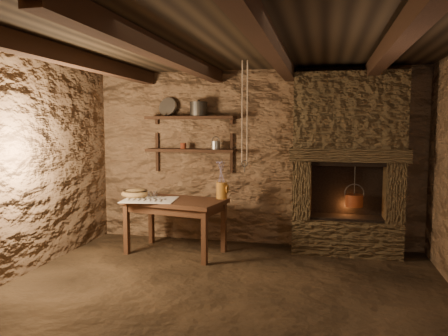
% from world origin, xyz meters
% --- Properties ---
extents(floor, '(4.50, 4.50, 0.00)m').
position_xyz_m(floor, '(0.00, 0.00, 0.00)').
color(floor, black).
rests_on(floor, ground).
extents(back_wall, '(4.50, 0.04, 2.40)m').
position_xyz_m(back_wall, '(0.00, 2.00, 1.20)').
color(back_wall, '#4B3323').
rests_on(back_wall, floor).
extents(front_wall, '(4.50, 0.04, 2.40)m').
position_xyz_m(front_wall, '(0.00, -2.00, 1.20)').
color(front_wall, '#4B3323').
rests_on(front_wall, floor).
extents(left_wall, '(0.04, 4.00, 2.40)m').
position_xyz_m(left_wall, '(-2.25, 0.00, 1.20)').
color(left_wall, '#4B3323').
rests_on(left_wall, floor).
extents(ceiling, '(4.50, 4.00, 0.04)m').
position_xyz_m(ceiling, '(0.00, 0.00, 2.40)').
color(ceiling, black).
rests_on(ceiling, back_wall).
extents(beam_far_left, '(0.14, 3.95, 0.16)m').
position_xyz_m(beam_far_left, '(-1.50, 0.00, 2.31)').
color(beam_far_left, black).
rests_on(beam_far_left, ceiling).
extents(beam_mid_left, '(0.14, 3.95, 0.16)m').
position_xyz_m(beam_mid_left, '(-0.50, 0.00, 2.31)').
color(beam_mid_left, black).
rests_on(beam_mid_left, ceiling).
extents(beam_mid_right, '(0.14, 3.95, 0.16)m').
position_xyz_m(beam_mid_right, '(0.50, 0.00, 2.31)').
color(beam_mid_right, black).
rests_on(beam_mid_right, ceiling).
extents(beam_far_right, '(0.14, 3.95, 0.16)m').
position_xyz_m(beam_far_right, '(1.50, 0.00, 2.31)').
color(beam_far_right, black).
rests_on(beam_far_right, ceiling).
extents(shelf_lower, '(1.25, 0.30, 0.04)m').
position_xyz_m(shelf_lower, '(-0.85, 1.84, 1.30)').
color(shelf_lower, black).
rests_on(shelf_lower, back_wall).
extents(shelf_upper, '(1.25, 0.30, 0.04)m').
position_xyz_m(shelf_upper, '(-0.85, 1.84, 1.75)').
color(shelf_upper, black).
rests_on(shelf_upper, back_wall).
extents(hearth, '(1.43, 0.51, 2.30)m').
position_xyz_m(hearth, '(1.25, 1.77, 1.23)').
color(hearth, '#34281A').
rests_on(hearth, floor).
extents(work_table, '(1.33, 0.91, 0.70)m').
position_xyz_m(work_table, '(-0.89, 1.27, 0.38)').
color(work_table, '#371F13').
rests_on(work_table, floor).
extents(linen_cloth, '(0.72, 0.61, 0.01)m').
position_xyz_m(linen_cloth, '(-1.19, 1.17, 0.70)').
color(linen_cloth, silver).
rests_on(linen_cloth, work_table).
extents(pewter_cutlery_row, '(0.57, 0.28, 0.01)m').
position_xyz_m(pewter_cutlery_row, '(-1.19, 1.14, 0.71)').
color(pewter_cutlery_row, gray).
rests_on(pewter_cutlery_row, linen_cloth).
extents(drinking_glasses, '(0.21, 0.06, 0.08)m').
position_xyz_m(drinking_glasses, '(-1.17, 1.29, 0.75)').
color(drinking_glasses, silver).
rests_on(drinking_glasses, linen_cloth).
extents(stoneware_jug, '(0.18, 0.18, 0.49)m').
position_xyz_m(stoneware_jug, '(-0.32, 1.48, 0.91)').
color(stoneware_jug, '#AA6920').
rests_on(stoneware_jug, work_table).
extents(wooden_bowl, '(0.40, 0.40, 0.13)m').
position_xyz_m(wooden_bowl, '(-1.47, 1.34, 0.74)').
color(wooden_bowl, olive).
rests_on(wooden_bowl, work_table).
extents(iron_stockpot, '(0.29, 0.29, 0.18)m').
position_xyz_m(iron_stockpot, '(-0.74, 1.84, 1.86)').
color(iron_stockpot, '#292725').
rests_on(iron_stockpot, shelf_upper).
extents(tin_pan, '(0.29, 0.18, 0.27)m').
position_xyz_m(tin_pan, '(-1.22, 1.94, 1.91)').
color(tin_pan, '#9FA09A').
rests_on(tin_pan, shelf_upper).
extents(small_kettle, '(0.19, 0.17, 0.17)m').
position_xyz_m(small_kettle, '(-0.50, 1.84, 1.37)').
color(small_kettle, '#9FA09A').
rests_on(small_kettle, shelf_lower).
extents(rusty_tin, '(0.11, 0.11, 0.08)m').
position_xyz_m(rusty_tin, '(-0.96, 1.84, 1.36)').
color(rusty_tin, '#571F11').
rests_on(rusty_tin, shelf_lower).
extents(red_pot, '(0.25, 0.25, 0.54)m').
position_xyz_m(red_pot, '(1.34, 1.72, 0.71)').
color(red_pot, maroon).
rests_on(red_pot, hearth).
extents(hanging_ropes, '(0.08, 0.08, 1.20)m').
position_xyz_m(hanging_ropes, '(0.05, 1.05, 1.80)').
color(hanging_ropes, tan).
rests_on(hanging_ropes, ceiling).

